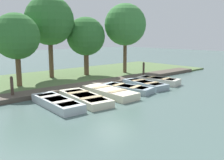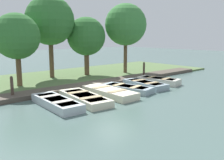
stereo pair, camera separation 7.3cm
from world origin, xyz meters
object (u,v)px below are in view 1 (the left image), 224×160
Objects in this scene: rowboat_0 at (57,103)px; mooring_post_far at (144,70)px; park_tree_left at (49,21)px; park_tree_far_left at (16,37)px; rowboat_2 at (109,92)px; rowboat_1 at (85,98)px; rowboat_5 at (158,81)px; rowboat_4 at (145,84)px; park_tree_center at (86,37)px; park_tree_right at (125,25)px; mooring_post_near at (12,88)px; rowboat_3 at (127,88)px.

mooring_post_far is at bearing 109.10° from rowboat_0.
park_tree_far_left is at bearing -63.22° from park_tree_left.
mooring_post_far reaches higher than rowboat_2.
mooring_post_far is at bearing 52.83° from park_tree_left.
rowboat_1 is at bearing 89.16° from rowboat_0.
rowboat_0 reaches higher than rowboat_2.
rowboat_1 is 6.15m from rowboat_5.
rowboat_5 is (-0.13, 1.47, 0.02)m from rowboat_4.
park_tree_left is 1.30× the size of park_tree_center.
rowboat_2 is 7.01m from park_tree_center.
park_tree_right reaches higher than rowboat_2.
rowboat_1 is 0.78× the size of park_tree_center.
mooring_post_far is at bearing 39.81° from park_tree_center.
rowboat_5 is at bearing 56.89° from park_tree_far_left.
park_tree_far_left is (-4.70, -7.20, 2.81)m from rowboat_5.
mooring_post_near reaches higher than rowboat_4.
rowboat_0 is 0.74× the size of park_tree_far_left.
rowboat_2 is 2.89× the size of mooring_post_far.
rowboat_3 is 1.08× the size of rowboat_5.
rowboat_4 reaches higher than rowboat_3.
park_tree_far_left reaches higher than rowboat_2.
park_tree_far_left is 5.51m from park_tree_center.
park_tree_far_left is 8.49m from park_tree_right.
park_tree_far_left is (-5.05, 0.35, 2.83)m from rowboat_0.
rowboat_3 is at bearing 95.44° from rowboat_2.
rowboat_1 is 5.97m from park_tree_far_left.
park_tree_right is (-4.79, 7.37, 3.72)m from rowboat_1.
rowboat_1 is 2.99× the size of mooring_post_near.
mooring_post_far is 8.93m from park_tree_far_left.
park_tree_far_left is at bearing -153.37° from rowboat_3.
mooring_post_far is 4.93m from park_tree_center.
rowboat_1 is 7.89m from park_tree_left.
rowboat_0 is at bearing -101.67° from rowboat_3.
park_tree_far_left is at bearing -92.40° from park_tree_right.
park_tree_center is at bearing 97.92° from park_tree_far_left.
mooring_post_far is (0.00, 9.56, 0.00)m from mooring_post_near.
park_tree_center reaches higher than rowboat_1.
rowboat_2 is 0.60× the size of park_tree_right.
rowboat_0 is at bearing -44.98° from park_tree_center.
rowboat_1 is at bearing -97.76° from rowboat_5.
rowboat_5 reaches higher than rowboat_0.
rowboat_0 is 2.79× the size of mooring_post_near.
rowboat_2 is 4.52m from rowboat_5.
rowboat_0 is at bearing -99.22° from rowboat_5.
rowboat_4 is at bearing 100.58° from rowboat_1.
mooring_post_near is 7.93m from park_tree_center.
park_tree_right is (-2.19, 9.79, 3.30)m from mooring_post_near.
park_tree_center is (-5.59, -0.27, 2.81)m from rowboat_4.
park_tree_center is at bearing 153.57° from rowboat_3.
rowboat_3 is at bearing -81.02° from rowboat_4.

